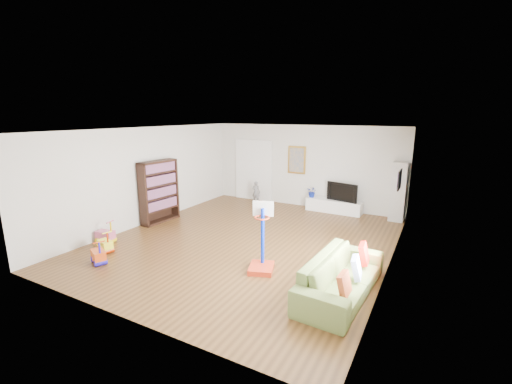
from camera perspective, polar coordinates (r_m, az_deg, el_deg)
The scene contains 25 objects.
floor at distance 8.52m, azimuth -1.30°, elevation -8.09°, with size 6.50×7.50×0.00m, color brown.
ceiling at distance 7.96m, azimuth -1.40°, elevation 10.36°, with size 6.50×7.50×0.00m, color white.
wall_back at distance 11.48m, azimuth 8.03°, elevation 4.27°, with size 6.50×0.00×2.70m, color silver.
wall_front at distance 5.34m, azimuth -21.94°, elevation -6.70°, with size 6.50×0.00×2.70m, color white.
wall_left at distance 10.12m, azimuth -17.54°, elevation 2.63°, with size 0.00×7.50×2.70m, color white.
wall_right at distance 7.14m, azimuth 21.94°, elevation -1.86°, with size 0.00×7.50×2.70m, color silver.
navy_accent at distance 8.41m, azimuth 23.30°, elevation 3.63°, with size 0.01×3.20×1.70m, color black.
olive_wainscot at distance 8.71m, azimuth 22.50°, elevation -5.16°, with size 0.01×3.20×1.00m, color brown.
doorway at distance 12.28m, azimuth -0.42°, elevation 3.54°, with size 1.45×0.06×2.10m, color white.
painting_back at distance 11.51m, azimuth 6.82°, elevation 5.33°, with size 0.62×0.06×0.92m, color gold.
artwork_right at distance 8.66m, azimuth 22.83°, elevation 1.90°, with size 0.04×0.56×0.46m, color #7F3F8C.
media_console at distance 11.11m, azimuth 12.84°, elevation -2.28°, with size 1.73×0.43×0.40m, color white.
tall_cabinet at distance 10.65m, azimuth 22.65°, elevation 0.03°, with size 0.40×0.40×1.72m, color silver.
bookshelf at distance 10.13m, azimuth -15.84°, elevation 0.06°, with size 0.32×1.21×1.77m, color black.
sofa at distance 6.22m, azimuth 14.06°, elevation -13.41°, with size 2.31×0.90×0.67m, color olive.
basketball_hoop at distance 6.73m, azimuth 0.91°, elevation -7.62°, with size 0.48×0.58×1.39m, color red.
ride_on_yellow at distance 8.50m, azimuth -23.90°, elevation -7.50°, with size 0.38×0.23×0.50m, color #FFF323.
ride_on_orange at distance 7.93m, azimuth -24.84°, elevation -8.97°, with size 0.39×0.24×0.53m, color #D64815.
ride_on_pink at distance 9.06m, azimuth -23.85°, elevation -6.07°, with size 0.42×0.26×0.56m, color #CC577F.
child at distance 11.89m, azimuth 0.01°, elevation -0.02°, with size 0.28×0.19×0.78m, color slate.
tv at distance 10.93m, azimuth 14.36°, elevation 0.05°, with size 1.01×0.13×0.58m, color black.
vase_plant at distance 11.19m, azimuth 9.37°, elevation 0.03°, with size 0.33×0.29×0.37m, color navy.
pillow_left at distance 5.54m, azimuth 14.51°, elevation -14.64°, with size 0.09×0.34×0.34m, color #AF4523.
pillow_center at distance 6.12m, azimuth 16.42°, elevation -11.99°, with size 0.09×0.36×0.36m, color white.
pillow_right at distance 6.72m, azimuth 17.55°, elevation -9.76°, with size 0.10×0.37×0.37m, color red.
Camera 1 is at (3.96, -6.89, 3.06)m, focal length 24.00 mm.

